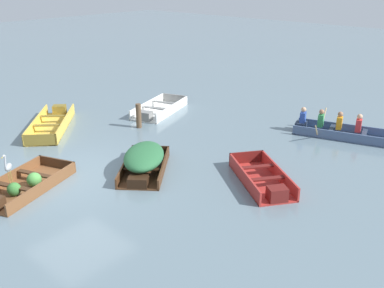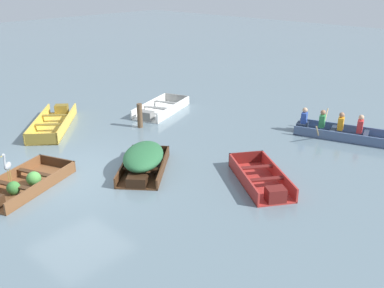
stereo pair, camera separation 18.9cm
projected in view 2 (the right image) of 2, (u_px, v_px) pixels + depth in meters
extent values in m
plane|color=slate|center=(73.00, 175.00, 12.16)|extent=(80.00, 80.00, 0.00)
cube|color=brown|center=(26.00, 186.00, 11.46)|extent=(2.10, 2.93, 0.04)
cube|color=brown|center=(43.00, 186.00, 11.19)|extent=(0.95, 2.52, 0.33)
cube|color=brown|center=(8.00, 178.00, 11.63)|extent=(0.95, 2.52, 0.33)
cube|color=#3F2716|center=(57.00, 163.00, 12.52)|extent=(1.21, 0.48, 0.33)
cube|color=#3F2716|center=(13.00, 185.00, 11.03)|extent=(1.15, 0.55, 0.04)
cube|color=#3F2716|center=(35.00, 173.00, 11.72)|extent=(1.15, 0.55, 0.04)
sphere|color=#387533|center=(14.00, 188.00, 10.97)|extent=(0.35, 0.35, 0.35)
sphere|color=#4C9342|center=(34.00, 179.00, 11.43)|extent=(0.39, 0.39, 0.39)
cube|color=#4C2D19|center=(144.00, 170.00, 12.41)|extent=(2.41, 2.61, 0.04)
cube|color=#4C2D19|center=(163.00, 166.00, 12.32)|extent=(1.52, 1.92, 0.31)
cube|color=#4C2D19|center=(125.00, 165.00, 12.40)|extent=(1.52, 1.92, 0.31)
cube|color=black|center=(151.00, 150.00, 13.45)|extent=(0.95, 0.76, 0.31)
cube|color=black|center=(137.00, 181.00, 11.41)|extent=(0.64, 0.61, 0.28)
cube|color=black|center=(141.00, 169.00, 12.00)|extent=(0.94, 0.79, 0.04)
cube|color=black|center=(146.00, 158.00, 12.67)|extent=(0.94, 0.79, 0.04)
ellipsoid|color=#286038|center=(143.00, 156.00, 12.25)|extent=(2.09, 2.24, 0.52)
cube|color=white|center=(162.00, 111.00, 17.62)|extent=(2.05, 3.10, 0.04)
cube|color=white|center=(174.00, 109.00, 17.33)|extent=(0.96, 2.74, 0.38)
cube|color=white|center=(149.00, 106.00, 17.77)|extent=(0.96, 2.74, 0.38)
cube|color=gray|center=(177.00, 99.00, 18.74)|extent=(1.15, 0.43, 0.38)
cube|color=gray|center=(146.00, 116.00, 16.49)|extent=(0.63, 0.51, 0.34)
cube|color=gray|center=(157.00, 108.00, 17.15)|extent=(1.09, 0.50, 0.04)
cube|color=gray|center=(166.00, 102.00, 17.88)|extent=(1.09, 0.50, 0.04)
cube|color=#AD2D28|center=(260.00, 182.00, 11.70)|extent=(2.67, 2.33, 0.04)
cube|color=#AD2D28|center=(278.00, 175.00, 11.73)|extent=(2.08, 1.51, 0.39)
cube|color=#AD2D28|center=(243.00, 178.00, 11.54)|extent=(2.08, 1.51, 0.39)
cube|color=maroon|center=(246.00, 158.00, 12.76)|extent=(0.66, 0.89, 0.39)
cube|color=maroon|center=(276.00, 194.00, 10.65)|extent=(0.57, 0.60, 0.35)
cube|color=maroon|center=(266.00, 179.00, 11.25)|extent=(0.69, 0.87, 0.04)
cube|color=maroon|center=(256.00, 167.00, 11.94)|extent=(0.69, 0.87, 0.04)
cube|color=#E5BC47|center=(53.00, 127.00, 15.82)|extent=(3.32, 3.21, 0.04)
cube|color=#E5BC47|center=(38.00, 123.00, 15.71)|extent=(2.60, 2.44, 0.41)
cube|color=#E5BC47|center=(67.00, 122.00, 15.78)|extent=(2.60, 2.44, 0.41)
cube|color=olive|center=(41.00, 140.00, 14.15)|extent=(0.79, 0.84, 0.41)
cube|color=olive|center=(62.00, 109.00, 17.20)|extent=(0.60, 0.61, 0.37)
cube|color=olive|center=(56.00, 115.00, 16.20)|extent=(0.80, 0.84, 0.04)
cube|color=olive|center=(49.00, 125.00, 15.22)|extent=(0.80, 0.84, 0.04)
cube|color=#475B7F|center=(348.00, 138.00, 14.82)|extent=(3.73, 2.00, 0.04)
cube|color=#475B7F|center=(347.00, 138.00, 14.37)|extent=(3.46, 1.09, 0.33)
cube|color=#475B7F|center=(351.00, 130.00, 15.16)|extent=(3.46, 1.09, 0.33)
cube|color=#273246|center=(302.00, 126.00, 15.41)|extent=(0.47, 0.53, 0.30)
cube|color=#273246|center=(333.00, 129.00, 14.95)|extent=(0.41, 0.91, 0.04)
cube|color=#273246|center=(366.00, 134.00, 14.51)|extent=(0.41, 0.91, 0.04)
cube|color=red|center=(360.00, 126.00, 14.52)|extent=(0.25, 0.32, 0.44)
sphere|color=tan|center=(361.00, 117.00, 14.40)|extent=(0.18, 0.18, 0.18)
cube|color=orange|center=(341.00, 124.00, 14.77)|extent=(0.25, 0.32, 0.44)
sphere|color=#9E7051|center=(342.00, 115.00, 14.65)|extent=(0.18, 0.18, 0.18)
cube|color=#338C4C|center=(322.00, 121.00, 15.03)|extent=(0.25, 0.32, 0.44)
sphere|color=#9E7051|center=(323.00, 112.00, 14.91)|extent=(0.18, 0.18, 0.18)
cube|color=#2D4CA5|center=(304.00, 119.00, 15.28)|extent=(0.25, 0.32, 0.44)
sphere|color=tan|center=(305.00, 110.00, 15.16)|extent=(0.18, 0.18, 0.18)
cylinder|color=tan|center=(317.00, 131.00, 14.40)|extent=(0.23, 0.63, 0.55)
cylinder|color=tan|center=(326.00, 117.00, 15.73)|extent=(0.23, 0.63, 0.55)
cylinder|color=olive|center=(11.00, 175.00, 10.77)|extent=(0.02, 0.02, 0.35)
cylinder|color=olive|center=(8.00, 175.00, 10.77)|extent=(0.02, 0.02, 0.35)
ellipsoid|color=#93999E|center=(8.00, 166.00, 10.67)|extent=(0.33, 0.32, 0.18)
cylinder|color=#93999E|center=(4.00, 160.00, 10.48)|extent=(0.11, 0.11, 0.28)
ellipsoid|color=#93999E|center=(3.00, 155.00, 10.38)|extent=(0.12, 0.12, 0.06)
cone|color=gold|center=(2.00, 156.00, 10.31)|extent=(0.09, 0.09, 0.02)
cylinder|color=brown|center=(140.00, 116.00, 15.71)|extent=(0.20, 0.20, 0.91)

